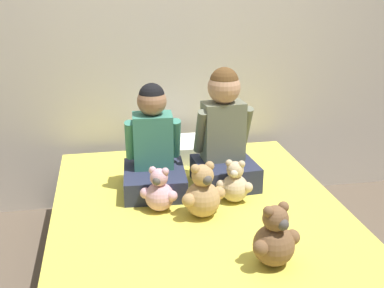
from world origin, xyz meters
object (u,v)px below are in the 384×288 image
(teddy_bear_held_by_left_child, at_px, (159,192))
(pillow_at_headboard, at_px, (178,149))
(teddy_bear_between_children, at_px, (202,194))
(teddy_bear_held_by_right_child, at_px, (235,184))
(child_on_right, at_px, (224,137))
(child_on_left, at_px, (153,151))
(teddy_bear_at_foot_of_bed, at_px, (274,239))
(bed, at_px, (199,246))

(teddy_bear_held_by_left_child, distance_m, pillow_at_headboard, 0.74)
(teddy_bear_held_by_left_child, xyz_separation_m, teddy_bear_between_children, (0.20, -0.10, 0.02))
(teddy_bear_held_by_right_child, bearing_deg, child_on_right, 112.70)
(child_on_left, height_order, child_on_right, child_on_right)
(teddy_bear_held_by_left_child, height_order, teddy_bear_at_foot_of_bed, teddy_bear_at_foot_of_bed)
(bed, relative_size, teddy_bear_held_by_left_child, 7.85)
(child_on_right, relative_size, teddy_bear_at_foot_of_bed, 2.41)
(child_on_left, distance_m, teddy_bear_held_by_left_child, 0.30)
(teddy_bear_held_by_left_child, bearing_deg, pillow_at_headboard, 98.03)
(teddy_bear_held_by_right_child, height_order, teddy_bear_at_foot_of_bed, teddy_bear_at_foot_of_bed)
(teddy_bear_held_by_right_child, height_order, teddy_bear_between_children, teddy_bear_between_children)
(teddy_bear_held_by_left_child, height_order, teddy_bear_between_children, teddy_bear_between_children)
(teddy_bear_held_by_right_child, xyz_separation_m, teddy_bear_between_children, (-0.20, -0.13, 0.02))
(teddy_bear_held_by_right_child, relative_size, teddy_bear_at_foot_of_bed, 0.84)
(child_on_right, distance_m, pillow_at_headboard, 0.54)
(teddy_bear_between_children, xyz_separation_m, pillow_at_headboard, (0.00, 0.81, -0.06))
(bed, relative_size, child_on_left, 3.10)
(bed, xyz_separation_m, child_on_right, (0.20, 0.29, 0.51))
(teddy_bear_between_children, height_order, pillow_at_headboard, teddy_bear_between_children)
(teddy_bear_between_children, bearing_deg, child_on_right, 43.48)
(child_on_right, height_order, pillow_at_headboard, child_on_right)
(teddy_bear_at_foot_of_bed, bearing_deg, child_on_right, 70.27)
(teddy_bear_at_foot_of_bed, height_order, pillow_at_headboard, teddy_bear_at_foot_of_bed)
(bed, xyz_separation_m, teddy_bear_held_by_right_child, (0.20, 0.05, 0.32))
(bed, height_order, teddy_bear_between_children, teddy_bear_between_children)
(bed, xyz_separation_m, pillow_at_headboard, (0.00, 0.74, 0.28))
(child_on_left, height_order, teddy_bear_held_by_left_child, child_on_left)
(child_on_right, height_order, teddy_bear_held_by_left_child, child_on_right)
(child_on_left, distance_m, pillow_at_headboard, 0.51)
(pillow_at_headboard, bearing_deg, child_on_right, -65.89)
(bed, bearing_deg, child_on_right, 55.91)
(child_on_left, relative_size, teddy_bear_held_by_left_child, 2.53)
(child_on_left, distance_m, child_on_right, 0.40)
(teddy_bear_held_by_right_child, distance_m, teddy_bear_at_foot_of_bed, 0.60)
(teddy_bear_held_by_right_child, distance_m, pillow_at_headboard, 0.71)
(child_on_right, xyz_separation_m, pillow_at_headboard, (-0.20, 0.44, -0.23))
(teddy_bear_held_by_left_child, bearing_deg, bed, 17.14)
(child_on_right, xyz_separation_m, teddy_bear_between_children, (-0.20, -0.37, -0.16))
(child_on_left, distance_m, teddy_bear_held_by_right_child, 0.49)
(pillow_at_headboard, bearing_deg, teddy_bear_held_by_left_child, -106.02)
(child_on_left, bearing_deg, teddy_bear_held_by_right_child, -27.59)
(child_on_left, relative_size, teddy_bear_at_foot_of_bed, 2.15)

